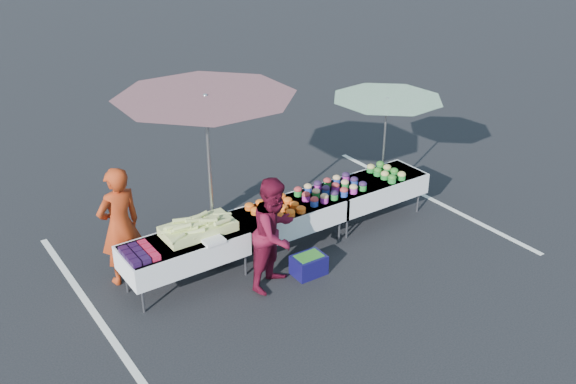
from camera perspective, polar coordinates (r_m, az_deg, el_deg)
ground at (r=10.45m, az=0.00°, el=-4.94°), size 80.00×80.00×0.00m
stripe_left at (r=9.31m, az=-16.70°, el=-10.49°), size 0.10×5.00×0.00m
stripe_right at (r=12.33m, az=12.32°, el=-0.46°), size 0.10×5.00×0.00m
table_left at (r=9.38m, az=-9.11°, el=-5.04°), size 1.86×0.81×0.75m
table_center at (r=10.16m, az=0.00°, el=-2.11°), size 1.86×0.81×0.75m
table_right at (r=11.17m, az=7.61°, el=0.38°), size 1.86×0.81×0.75m
berry_punnets at (r=9.00m, az=-13.08°, el=-5.33°), size 0.40×0.54×0.08m
corn_pile at (r=9.38m, az=-8.02°, el=-3.17°), size 1.16×0.57×0.26m
plastic_bags at (r=9.17m, az=-6.67°, el=-4.28°), size 0.30×0.25×0.05m
carrot_bowls at (r=9.93m, az=-1.15°, el=-1.42°), size 0.75×0.69×0.11m
potato_cups at (r=10.50m, az=3.82°, el=0.33°), size 1.14×0.58×0.16m
bean_baskets at (r=11.23m, az=8.71°, el=1.79°), size 0.36×0.68×0.15m
vendor at (r=9.51m, az=-14.72°, el=-2.94°), size 0.72×0.53×1.81m
customer at (r=9.12m, az=-1.16°, el=-3.70°), size 1.02×0.92×1.71m
umbrella_left at (r=9.20m, az=-7.29°, el=7.18°), size 3.46×3.46×2.68m
umbrella_right at (r=11.34m, az=8.77°, el=7.43°), size 2.46×2.46×2.00m
storage_bin at (r=9.70m, az=1.86°, el=-6.46°), size 0.49×0.36×0.32m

